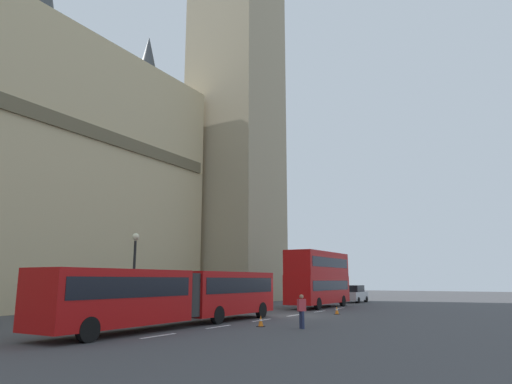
{
  "coord_description": "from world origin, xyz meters",
  "views": [
    {
      "loc": [
        -29.45,
        -14.22,
        2.41
      ],
      "look_at": [
        -0.25,
        2.81,
        8.94
      ],
      "focal_mm": 32.05,
      "sensor_mm": 36.0,
      "label": 1
    }
  ],
  "objects_px": {
    "traffic_cone_middle": "(337,310)",
    "pedestrian_near_cones": "(302,310)",
    "sedan_lead": "(354,294)",
    "double_decker_bus": "(318,277)",
    "traffic_cone_west": "(261,321)",
    "articulated_bus": "(179,293)",
    "street_lamp": "(134,269)"
  },
  "relations": [
    {
      "from": "traffic_cone_west",
      "to": "street_lamp",
      "type": "distance_m",
      "value": 8.88
    },
    {
      "from": "articulated_bus",
      "to": "double_decker_bus",
      "type": "height_order",
      "value": "double_decker_bus"
    },
    {
      "from": "traffic_cone_middle",
      "to": "street_lamp",
      "type": "bearing_deg",
      "value": 142.29
    },
    {
      "from": "sedan_lead",
      "to": "traffic_cone_west",
      "type": "bearing_deg",
      "value": -171.6
    },
    {
      "from": "articulated_bus",
      "to": "sedan_lead",
      "type": "distance_m",
      "value": 30.18
    },
    {
      "from": "articulated_bus",
      "to": "traffic_cone_middle",
      "type": "height_order",
      "value": "articulated_bus"
    },
    {
      "from": "pedestrian_near_cones",
      "to": "articulated_bus",
      "type": "bearing_deg",
      "value": 109.99
    },
    {
      "from": "double_decker_bus",
      "to": "traffic_cone_middle",
      "type": "xyz_separation_m",
      "value": [
        -6.96,
        -4.25,
        -2.43
      ]
    },
    {
      "from": "sedan_lead",
      "to": "traffic_cone_west",
      "type": "relative_size",
      "value": 7.59
    },
    {
      "from": "articulated_bus",
      "to": "sedan_lead",
      "type": "bearing_deg",
      "value": 0.53
    },
    {
      "from": "traffic_cone_middle",
      "to": "pedestrian_near_cones",
      "type": "distance_m",
      "value": 10.4
    },
    {
      "from": "traffic_cone_west",
      "to": "sedan_lead",
      "type": "bearing_deg",
      "value": 8.4
    },
    {
      "from": "articulated_bus",
      "to": "pedestrian_near_cones",
      "type": "xyz_separation_m",
      "value": [
        2.24,
        -6.17,
        -0.83
      ]
    },
    {
      "from": "sedan_lead",
      "to": "pedestrian_near_cones",
      "type": "xyz_separation_m",
      "value": [
        -27.92,
        -6.45,
        -0.0
      ]
    },
    {
      "from": "articulated_bus",
      "to": "pedestrian_near_cones",
      "type": "distance_m",
      "value": 6.62
    },
    {
      "from": "traffic_cone_west",
      "to": "traffic_cone_middle",
      "type": "distance_m",
      "value": 10.37
    },
    {
      "from": "articulated_bus",
      "to": "double_decker_bus",
      "type": "bearing_deg",
      "value": 0.01
    },
    {
      "from": "articulated_bus",
      "to": "traffic_cone_west",
      "type": "xyz_separation_m",
      "value": [
        2.08,
        -3.87,
        -1.46
      ]
    },
    {
      "from": "articulated_bus",
      "to": "sedan_lead",
      "type": "xyz_separation_m",
      "value": [
        30.16,
        0.28,
        -0.83
      ]
    },
    {
      "from": "street_lamp",
      "to": "articulated_bus",
      "type": "bearing_deg",
      "value": -103.96
    },
    {
      "from": "articulated_bus",
      "to": "traffic_cone_middle",
      "type": "relative_size",
      "value": 28.98
    },
    {
      "from": "sedan_lead",
      "to": "pedestrian_near_cones",
      "type": "relative_size",
      "value": 2.6
    },
    {
      "from": "double_decker_bus",
      "to": "traffic_cone_west",
      "type": "height_order",
      "value": "double_decker_bus"
    },
    {
      "from": "traffic_cone_middle",
      "to": "street_lamp",
      "type": "xyz_separation_m",
      "value": [
        -11.32,
        8.75,
        2.77
      ]
    },
    {
      "from": "double_decker_bus",
      "to": "sedan_lead",
      "type": "bearing_deg",
      "value": 1.47
    },
    {
      "from": "traffic_cone_west",
      "to": "street_lamp",
      "type": "xyz_separation_m",
      "value": [
        -0.96,
        8.38,
        2.77
      ]
    },
    {
      "from": "sedan_lead",
      "to": "traffic_cone_middle",
      "type": "bearing_deg",
      "value": -165.68
    },
    {
      "from": "sedan_lead",
      "to": "street_lamp",
      "type": "relative_size",
      "value": 0.83
    },
    {
      "from": "traffic_cone_middle",
      "to": "street_lamp",
      "type": "height_order",
      "value": "street_lamp"
    },
    {
      "from": "traffic_cone_west",
      "to": "pedestrian_near_cones",
      "type": "xyz_separation_m",
      "value": [
        0.17,
        -2.3,
        0.63
      ]
    },
    {
      "from": "double_decker_bus",
      "to": "pedestrian_near_cones",
      "type": "xyz_separation_m",
      "value": [
        -17.16,
        -6.17,
        -1.8
      ]
    },
    {
      "from": "traffic_cone_west",
      "to": "street_lamp",
      "type": "bearing_deg",
      "value": 96.53
    }
  ]
}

